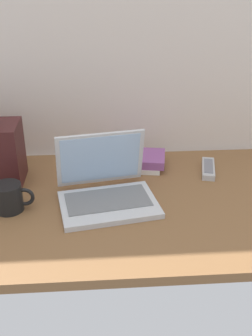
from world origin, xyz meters
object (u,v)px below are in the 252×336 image
object	(u,v)px
remote_control_far	(208,168)
book_stack	(139,160)
laptop	(106,188)
coffee_mug	(9,197)

from	to	relation	value
remote_control_far	book_stack	size ratio (longest dim) A/B	0.77
laptop	remote_control_far	xyz separation A→B (m)	(0.40, 0.18, -0.03)
laptop	book_stack	world-z (taller)	laptop
remote_control_far	coffee_mug	bearing A→B (deg)	-162.45
laptop	coffee_mug	xyz separation A→B (m)	(-0.31, -0.04, -0.00)
coffee_mug	remote_control_far	xyz separation A→B (m)	(0.70, 0.22, -0.03)
remote_control_far	book_stack	distance (m)	0.27
coffee_mug	laptop	bearing A→B (deg)	7.11
coffee_mug	book_stack	distance (m)	0.53
laptop	book_stack	xyz separation A→B (m)	(0.14, 0.24, -0.02)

